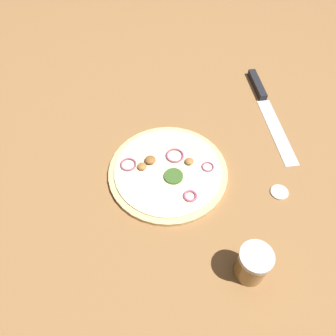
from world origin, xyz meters
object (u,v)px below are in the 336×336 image
object	(u,v)px
spice_jar	(252,264)
loose_cap	(280,192)
pizza	(168,171)
knife	(263,98)

from	to	relation	value
spice_jar	loose_cap	size ratio (longest dim) A/B	2.03
pizza	knife	xyz separation A→B (m)	(-0.15, -0.33, -0.00)
pizza	spice_jar	xyz separation A→B (m)	(-0.23, 0.16, 0.03)
pizza	spice_jar	world-z (taller)	spice_jar
pizza	knife	world-z (taller)	pizza
knife	loose_cap	world-z (taller)	knife
spice_jar	loose_cap	distance (m)	0.21
knife	spice_jar	world-z (taller)	spice_jar
pizza	loose_cap	size ratio (longest dim) A/B	6.92
knife	loose_cap	distance (m)	0.30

